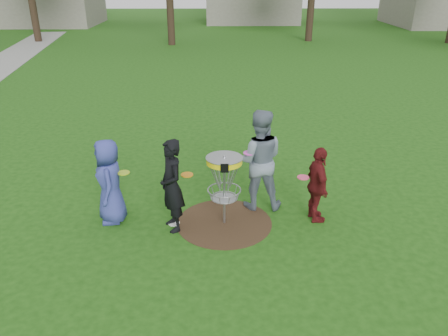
{
  "coord_description": "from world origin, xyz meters",
  "views": [
    {
      "loc": [
        -0.11,
        -7.07,
        4.36
      ],
      "look_at": [
        0.0,
        0.3,
        1.0
      ],
      "focal_mm": 35.0,
      "sensor_mm": 36.0,
      "label": 1
    }
  ],
  "objects_px": {
    "player_blue": "(110,181)",
    "player_maroon": "(317,185)",
    "player_black": "(172,186)",
    "disc_golf_basket": "(224,174)",
    "player_grey": "(259,160)"
  },
  "relations": [
    {
      "from": "player_blue",
      "to": "player_maroon",
      "type": "distance_m",
      "value": 3.83
    },
    {
      "from": "player_black",
      "to": "player_maroon",
      "type": "bearing_deg",
      "value": 71.13
    },
    {
      "from": "player_black",
      "to": "disc_golf_basket",
      "type": "distance_m",
      "value": 0.96
    },
    {
      "from": "player_black",
      "to": "disc_golf_basket",
      "type": "xyz_separation_m",
      "value": [
        0.94,
        0.16,
        0.15
      ]
    },
    {
      "from": "player_maroon",
      "to": "disc_golf_basket",
      "type": "relative_size",
      "value": 1.07
    },
    {
      "from": "player_grey",
      "to": "player_blue",
      "type": "bearing_deg",
      "value": 13.37
    },
    {
      "from": "player_blue",
      "to": "player_grey",
      "type": "bearing_deg",
      "value": 89.2
    },
    {
      "from": "player_blue",
      "to": "disc_golf_basket",
      "type": "xyz_separation_m",
      "value": [
        2.11,
        -0.14,
        0.21
      ]
    },
    {
      "from": "player_black",
      "to": "player_grey",
      "type": "distance_m",
      "value": 1.81
    },
    {
      "from": "player_black",
      "to": "player_grey",
      "type": "height_order",
      "value": "player_grey"
    },
    {
      "from": "player_black",
      "to": "player_maroon",
      "type": "distance_m",
      "value": 2.67
    },
    {
      "from": "player_blue",
      "to": "player_maroon",
      "type": "bearing_deg",
      "value": 78.13
    },
    {
      "from": "player_maroon",
      "to": "player_grey",
      "type": "bearing_deg",
      "value": 54.51
    },
    {
      "from": "disc_golf_basket",
      "to": "player_maroon",
      "type": "bearing_deg",
      "value": 3.04
    },
    {
      "from": "player_blue",
      "to": "player_grey",
      "type": "xyz_separation_m",
      "value": [
        2.78,
        0.5,
        0.19
      ]
    }
  ]
}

